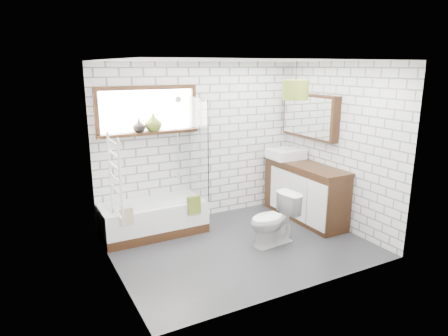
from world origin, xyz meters
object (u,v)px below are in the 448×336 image
pendant (295,90)px  bathtub (154,218)px  vanity (305,191)px  toilet (273,220)px  basin (286,154)px

pendant → bathtub: bearing=159.9°
vanity → pendant: pendant is taller
bathtub → toilet: (1.37, -1.12, 0.12)m
vanity → pendant: 1.70m
basin → pendant: pendant is taller
basin → bathtub: bearing=177.8°
basin → toilet: (-0.95, -1.03, -0.64)m
toilet → pendant: bearing=118.6°
vanity → basin: bearing=97.4°
basin → toilet: basin is taller
vanity → basin: (-0.06, 0.46, 0.54)m
bathtub → pendant: 2.80m
bathtub → pendant: (1.96, -0.72, 1.85)m
bathtub → vanity: vanity is taller
bathtub → vanity: size_ratio=0.94×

